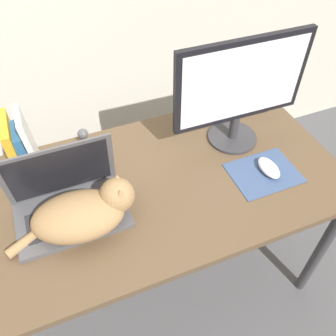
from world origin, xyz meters
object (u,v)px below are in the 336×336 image
(laptop, at_px, (69,202))
(webcam, at_px, (83,135))
(cat, at_px, (85,212))
(book_row, at_px, (21,148))
(computer_mouse, at_px, (269,168))
(external_monitor, at_px, (241,89))

(laptop, height_order, webcam, laptop)
(cat, height_order, book_row, book_row)
(computer_mouse, bearing_deg, book_row, 157.40)
(external_monitor, distance_m, book_row, 0.80)
(external_monitor, relative_size, webcam, 7.52)
(cat, xyz_separation_m, book_row, (-0.14, 0.32, 0.04))
(computer_mouse, bearing_deg, external_monitor, 99.28)
(laptop, distance_m, cat, 0.09)
(cat, distance_m, external_monitor, 0.68)
(external_monitor, xyz_separation_m, book_row, (-0.78, 0.13, -0.12))
(laptop, height_order, computer_mouse, laptop)
(external_monitor, relative_size, computer_mouse, 4.56)
(cat, distance_m, webcam, 0.40)
(laptop, bearing_deg, book_row, 113.26)
(cat, relative_size, book_row, 1.70)
(external_monitor, height_order, webcam, external_monitor)
(computer_mouse, relative_size, book_row, 0.45)
(cat, relative_size, external_monitor, 0.83)
(computer_mouse, xyz_separation_m, book_row, (-0.81, 0.34, 0.09))
(cat, xyz_separation_m, external_monitor, (0.63, 0.19, 0.17))
(cat, bearing_deg, book_row, 114.22)
(book_row, bearing_deg, webcam, 16.99)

